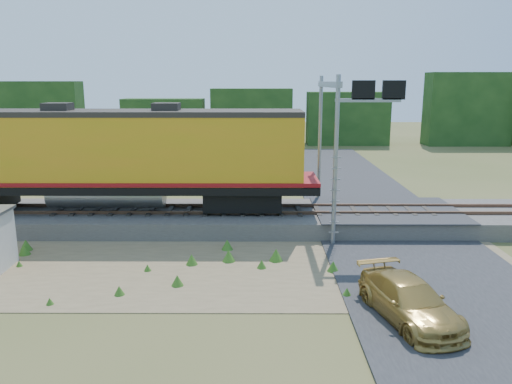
{
  "coord_description": "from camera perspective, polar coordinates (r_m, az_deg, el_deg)",
  "views": [
    {
      "loc": [
        0.71,
        -17.65,
        7.01
      ],
      "look_at": [
        0.62,
        3.0,
        2.4
      ],
      "focal_mm": 35.0,
      "sensor_mm": 36.0,
      "label": 1
    }
  ],
  "objects": [
    {
      "name": "ground",
      "position": [
        19.0,
        -1.93,
        -9.07
      ],
      "size": [
        140.0,
        140.0,
        0.0
      ],
      "primitive_type": "plane",
      "color": "#475123",
      "rests_on": "ground"
    },
    {
      "name": "ballast",
      "position": [
        24.56,
        -1.42,
        -3.03
      ],
      "size": [
        70.0,
        5.0,
        0.8
      ],
      "primitive_type": "cube",
      "color": "slate",
      "rests_on": "ground"
    },
    {
      "name": "rails",
      "position": [
        24.44,
        -1.42,
        -1.94
      ],
      "size": [
        70.0,
        1.54,
        0.16
      ],
      "color": "brown",
      "rests_on": "ballast"
    },
    {
      "name": "dirt_shoulder",
      "position": [
        19.64,
        -7.78,
        -8.4
      ],
      "size": [
        26.0,
        8.0,
        0.03
      ],
      "primitive_type": "cube",
      "color": "#8C7754",
      "rests_on": "ground"
    },
    {
      "name": "road",
      "position": [
        20.63,
        18.15,
        -7.67
      ],
      "size": [
        7.0,
        66.0,
        0.86
      ],
      "color": "#38383A",
      "rests_on": "ground"
    },
    {
      "name": "tree_line_north",
      "position": [
        55.79,
        -0.49,
        8.53
      ],
      "size": [
        130.0,
        3.0,
        6.5
      ],
      "color": "#193914",
      "rests_on": "ground"
    },
    {
      "name": "weed_clumps",
      "position": [
        19.54,
        -12.36,
        -8.74
      ],
      "size": [
        15.0,
        6.2,
        0.56
      ],
      "primitive_type": null,
      "color": "#3A6E1F",
      "rests_on": "ground"
    },
    {
      "name": "locomotive",
      "position": [
        25.1,
        -17.61,
        4.1
      ],
      "size": [
        20.44,
        3.12,
        5.27
      ],
      "color": "black",
      "rests_on": "rails"
    },
    {
      "name": "signal_gantry",
      "position": [
        23.32,
        9.36,
        8.56
      ],
      "size": [
        2.88,
        6.2,
        7.27
      ],
      "color": "gray",
      "rests_on": "ground"
    },
    {
      "name": "car",
      "position": [
        15.85,
        17.11,
        -11.79
      ],
      "size": [
        2.73,
        4.55,
        1.24
      ],
      "primitive_type": "imported",
      "rotation": [
        0.0,
        0.0,
        0.25
      ],
      "color": "#AF8C41",
      "rests_on": "ground"
    }
  ]
}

